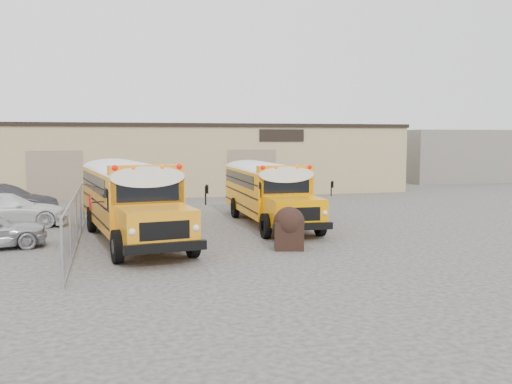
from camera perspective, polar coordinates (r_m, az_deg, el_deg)
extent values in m
plane|color=#353331|center=(21.41, -1.18, -4.65)|extent=(120.00, 120.00, 0.00)
cube|color=tan|center=(40.84, -7.59, 3.29)|extent=(30.00, 10.00, 4.50)
cube|color=black|center=(40.82, -7.63, 6.52)|extent=(30.20, 10.20, 0.25)
cube|color=black|center=(37.11, 2.59, 5.67)|extent=(3.00, 0.08, 0.80)
cube|color=gray|center=(35.73, -19.46, 1.52)|extent=(3.20, 0.08, 3.00)
cube|color=gray|center=(36.65, -0.42, 1.92)|extent=(3.20, 0.08, 3.00)
cylinder|color=#919399|center=(14.86, -18.83, -5.92)|extent=(0.07, 0.07, 1.80)
cylinder|color=#919399|center=(17.80, -18.08, -4.04)|extent=(0.07, 0.07, 1.80)
cylinder|color=#919399|center=(20.76, -17.55, -2.70)|extent=(0.07, 0.07, 1.80)
cylinder|color=#919399|center=(23.74, -17.15, -1.70)|extent=(0.07, 0.07, 1.80)
cylinder|color=#919399|center=(26.71, -16.84, -0.92)|extent=(0.07, 0.07, 1.80)
cylinder|color=#919399|center=(29.69, -16.59, -0.29)|extent=(0.07, 0.07, 1.80)
cylinder|color=#919399|center=(32.68, -16.39, 0.22)|extent=(0.07, 0.07, 1.80)
cylinder|color=#919399|center=(23.65, -17.21, 0.42)|extent=(0.05, 18.00, 0.05)
cylinder|color=#919399|center=(23.85, -17.09, -3.73)|extent=(0.05, 18.00, 0.05)
cube|color=#919399|center=(23.74, -17.15, -1.70)|extent=(0.02, 18.00, 1.70)
cube|color=gray|center=(53.05, 18.59, 3.49)|extent=(10.00, 8.00, 4.40)
cube|color=orange|center=(28.03, -14.86, 0.69)|extent=(3.53, 7.74, 2.01)
cube|color=orange|center=(23.34, -13.18, -1.29)|extent=(2.46, 2.46, 1.13)
cube|color=black|center=(24.33, -13.67, 1.35)|extent=(2.00, 0.36, 0.74)
cube|color=white|center=(27.96, -14.91, 3.04)|extent=(3.54, 7.82, 0.39)
cube|color=orange|center=(24.51, -13.78, 2.83)|extent=(2.45, 0.84, 0.35)
sphere|color=#E50705|center=(24.14, -16.12, 3.01)|extent=(0.20, 0.20, 0.20)
sphere|color=#E50705|center=(24.47, -11.32, 3.15)|extent=(0.20, 0.20, 0.20)
sphere|color=orange|center=(24.22, -14.79, 3.05)|extent=(0.20, 0.20, 0.20)
sphere|color=orange|center=(24.36, -12.63, 3.12)|extent=(0.20, 0.20, 0.20)
cube|color=black|center=(22.26, -12.65, -2.75)|extent=(2.41, 0.57, 0.27)
cube|color=black|center=(31.85, -15.77, -0.39)|extent=(2.41, 0.55, 0.27)
cube|color=black|center=(28.03, -14.85, 0.54)|extent=(3.55, 7.60, 0.06)
cube|color=black|center=(28.28, -14.97, 1.87)|extent=(3.39, 6.58, 0.61)
cylinder|color=black|center=(23.35, -16.02, -2.75)|extent=(0.42, 1.05, 1.02)
cylinder|color=black|center=(23.73, -10.41, -2.49)|extent=(0.42, 1.05, 1.02)
cylinder|color=black|center=(29.46, -17.46, -1.12)|extent=(0.42, 1.05, 1.02)
cylinder|color=black|center=(29.77, -12.98, -0.94)|extent=(0.42, 1.05, 1.02)
cylinder|color=#BF0505|center=(25.30, -17.80, 0.39)|extent=(0.11, 0.55, 0.55)
cube|color=#FA9800|center=(30.96, -1.66, 1.09)|extent=(2.35, 6.92, 1.86)
cube|color=#FA9800|center=(26.68, 0.32, -0.49)|extent=(2.02, 2.02, 1.04)
cube|color=black|center=(27.58, -0.18, 1.65)|extent=(1.86, 0.08, 0.68)
cube|color=white|center=(30.90, -1.66, 3.06)|extent=(2.36, 7.00, 0.36)
cube|color=#FA9800|center=(27.75, -0.28, 2.85)|extent=(2.23, 0.48, 0.33)
sphere|color=#E50705|center=(27.34, -2.13, 3.04)|extent=(0.18, 0.18, 0.18)
sphere|color=#E50705|center=(27.78, 1.73, 3.08)|extent=(0.18, 0.18, 0.18)
sphere|color=orange|center=(27.45, -1.06, 3.05)|extent=(0.18, 0.18, 0.18)
sphere|color=orange|center=(27.65, 0.68, 3.07)|extent=(0.18, 0.18, 0.18)
cube|color=black|center=(25.69, 0.90, -1.64)|extent=(2.23, 0.23, 0.25)
cube|color=black|center=(34.45, -2.86, 0.16)|extent=(2.22, 0.21, 0.25)
cube|color=black|center=(30.96, -1.66, 0.97)|extent=(2.39, 6.79, 0.05)
cube|color=black|center=(31.19, -1.76, 2.08)|extent=(2.37, 5.84, 0.56)
cylinder|color=black|center=(26.60, -1.99, -1.64)|extent=(0.27, 0.95, 0.94)
cylinder|color=black|center=(27.11, 2.49, -1.51)|extent=(0.27, 0.95, 0.94)
cylinder|color=black|center=(32.19, -4.04, -0.41)|extent=(0.27, 0.95, 0.94)
cylinder|color=black|center=(32.62, -0.30, -0.32)|extent=(0.27, 0.95, 0.94)
cube|color=black|center=(19.29, 3.31, -4.32)|extent=(1.15, 1.08, 0.96)
sphere|color=black|center=(19.22, 3.32, -3.05)|extent=(1.06, 1.06, 1.06)
imported|color=silver|center=(26.13, -23.67, -1.68)|extent=(5.08, 2.36, 1.43)
imported|color=black|center=(28.43, -24.19, -0.98)|extent=(5.19, 3.04, 1.62)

